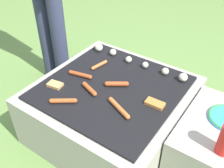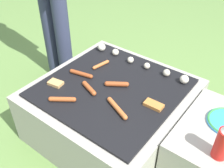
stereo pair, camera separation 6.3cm
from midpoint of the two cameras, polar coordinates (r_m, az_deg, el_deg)
ground_plane at (r=1.96m, az=0.94°, el=-9.92°), size 14.00×14.00×0.00m
grill at (r=1.82m, az=1.00°, el=-5.64°), size 0.94×0.94×0.41m
side_ledge at (r=1.68m, az=22.40°, el=-14.08°), size 0.44×0.58×0.41m
sausage_back_center at (r=1.51m, az=2.30°, el=-5.26°), size 0.19×0.10×0.03m
sausage_back_left at (r=1.65m, az=-3.93°, el=-0.92°), size 0.15×0.07×0.03m
sausage_mid_right at (r=1.68m, az=2.10°, el=-0.01°), size 0.14×0.10×0.03m
sausage_front_left at (r=1.78m, az=-5.72°, el=2.23°), size 0.17×0.06×0.03m
sausage_front_right at (r=1.87m, az=-1.47°, el=4.22°), size 0.05×0.15×0.02m
sausage_front_center at (r=1.59m, az=-9.65°, el=-3.31°), size 0.14×0.11×0.03m
bread_slice_center at (r=1.73m, az=-11.16°, el=0.18°), size 0.10×0.08×0.02m
bread_slice_right at (r=1.56m, az=10.20°, el=-4.53°), size 0.11×0.06×0.02m
mushroom_row at (r=1.89m, az=6.59°, el=4.89°), size 0.75×0.07×0.06m
condiment_bottle at (r=1.34m, az=24.32°, el=-11.51°), size 0.07×0.07×0.20m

